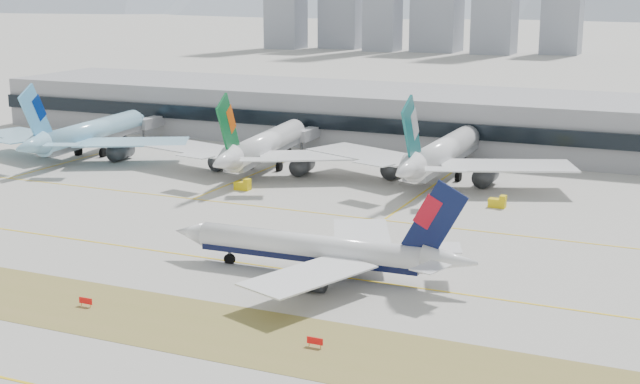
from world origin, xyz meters
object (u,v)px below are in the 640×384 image
at_px(widebody_eva, 263,147).
at_px(widebody_cathay, 441,155).
at_px(terminal, 447,119).
at_px(widebody_korean, 87,135).
at_px(taxiing_airliner, 320,250).

height_order(widebody_eva, widebody_cathay, widebody_cathay).
relative_size(widebody_cathay, terminal, 0.23).
height_order(widebody_korean, terminal, widebody_korean).
height_order(widebody_korean, widebody_eva, widebody_korean).
bearing_deg(taxiing_airliner, widebody_eva, -57.71).
relative_size(widebody_eva, terminal, 0.22).
distance_m(taxiing_airliner, widebody_eva, 81.42).
xyz_separation_m(widebody_eva, terminal, (31.25, 52.69, 1.60)).
xyz_separation_m(taxiing_airliner, widebody_cathay, (-2.25, 74.72, 1.96)).
xyz_separation_m(taxiing_airliner, terminal, (-14.05, 120.33, 3.32)).
bearing_deg(widebody_cathay, widebody_eva, 99.48).
distance_m(widebody_eva, terminal, 61.28).
relative_size(widebody_korean, widebody_cathay, 0.96).
bearing_deg(widebody_korean, taxiing_airliner, -129.89).
height_order(taxiing_airliner, widebody_cathay, widebody_cathay).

